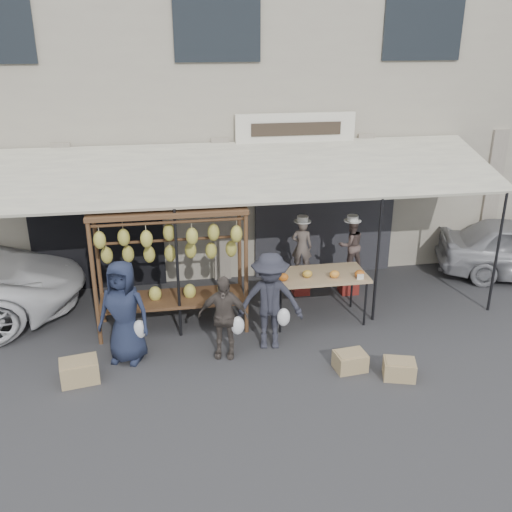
{
  "coord_description": "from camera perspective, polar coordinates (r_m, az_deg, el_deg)",
  "views": [
    {
      "loc": [
        -1.17,
        -7.68,
        4.95
      ],
      "look_at": [
        0.37,
        1.4,
        1.3
      ],
      "focal_mm": 40.0,
      "sensor_mm": 36.0,
      "label": 1
    }
  ],
  "objects": [
    {
      "name": "crate_near_b",
      "position": [
        9.12,
        14.13,
        -10.92
      ],
      "size": [
        0.56,
        0.48,
        0.28
      ],
      "primitive_type": "cube",
      "rotation": [
        0.0,
        0.0,
        -0.29
      ],
      "color": "tan",
      "rests_on": "ground_plane"
    },
    {
      "name": "vendor_right",
      "position": [
        11.35,
        9.47,
        1.08
      ],
      "size": [
        0.56,
        0.46,
        1.07
      ],
      "primitive_type": "imported",
      "rotation": [
        0.0,
        0.0,
        3.26
      ],
      "color": "brown",
      "rests_on": "stool_right"
    },
    {
      "name": "banana_rack",
      "position": [
        9.73,
        -8.62,
        1.0
      ],
      "size": [
        2.6,
        0.9,
        2.24
      ],
      "color": "#502F1C",
      "rests_on": "ground_plane"
    },
    {
      "name": "ground_plane",
      "position": [
        9.21,
        -0.82,
        -10.89
      ],
      "size": [
        90.0,
        90.0,
        0.0
      ],
      "primitive_type": "plane",
      "color": "#2D2D30"
    },
    {
      "name": "crate_far",
      "position": [
        9.17,
        -17.24,
        -10.92
      ],
      "size": [
        0.62,
        0.51,
        0.33
      ],
      "primitive_type": "cube",
      "rotation": [
        0.0,
        0.0,
        0.17
      ],
      "color": "tan",
      "rests_on": "ground_plane"
    },
    {
      "name": "stool_right",
      "position": [
        11.65,
        9.24,
        -2.5
      ],
      "size": [
        0.4,
        0.4,
        0.49
      ],
      "primitive_type": "cube",
      "rotation": [
        0.0,
        0.0,
        0.18
      ],
      "color": "maroon",
      "rests_on": "ground_plane"
    },
    {
      "name": "customer_right",
      "position": [
        9.33,
        1.41,
        -4.55
      ],
      "size": [
        1.16,
        0.77,
        1.67
      ],
      "primitive_type": "imported",
      "rotation": [
        0.0,
        0.0,
        -0.15
      ],
      "color": "#292A34",
      "rests_on": "ground_plane"
    },
    {
      "name": "awning",
      "position": [
        10.3,
        -2.82,
        8.26
      ],
      "size": [
        10.0,
        2.35,
        2.92
      ],
      "color": "beige",
      "rests_on": "ground_plane"
    },
    {
      "name": "vendor_left",
      "position": [
        11.21,
        4.6,
        0.94
      ],
      "size": [
        0.47,
        0.38,
        1.11
      ],
      "primitive_type": "imported",
      "rotation": [
        0.0,
        0.0,
        2.83
      ],
      "color": "#64574F",
      "rests_on": "stool_left"
    },
    {
      "name": "crate_near_a",
      "position": [
        9.16,
        9.4,
        -10.34
      ],
      "size": [
        0.51,
        0.41,
        0.29
      ],
      "primitive_type": "cube",
      "rotation": [
        0.0,
        0.0,
        0.11
      ],
      "color": "tan",
      "rests_on": "ground_plane"
    },
    {
      "name": "customer_left",
      "position": [
        9.19,
        -13.07,
        -5.47
      ],
      "size": [
        0.96,
        0.79,
        1.7
      ],
      "primitive_type": "imported",
      "rotation": [
        0.0,
        0.0,
        -0.35
      ],
      "color": "#1D243A",
      "rests_on": "ground_plane"
    },
    {
      "name": "stool_left",
      "position": [
        11.5,
        4.48,
        -2.69
      ],
      "size": [
        0.36,
        0.36,
        0.45
      ],
      "primitive_type": "cube",
      "rotation": [
        0.0,
        0.0,
        0.14
      ],
      "color": "maroon",
      "rests_on": "ground_plane"
    },
    {
      "name": "produce_table",
      "position": [
        10.23,
        6.33,
        -2.06
      ],
      "size": [
        1.7,
        0.9,
        1.04
      ],
      "color": "tan",
      "rests_on": "ground_plane"
    },
    {
      "name": "shophouse",
      "position": [
        14.28,
        -5.08,
        16.31
      ],
      "size": [
        24.0,
        6.15,
        7.3
      ],
      "color": "#A49E88",
      "rests_on": "ground_plane"
    },
    {
      "name": "customer_mid",
      "position": [
        9.15,
        -3.28,
        -6.09
      ],
      "size": [
        0.88,
        0.54,
        1.4
      ],
      "primitive_type": "imported",
      "rotation": [
        0.0,
        0.0,
        -0.25
      ],
      "color": "#4C433D",
      "rests_on": "ground_plane"
    }
  ]
}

